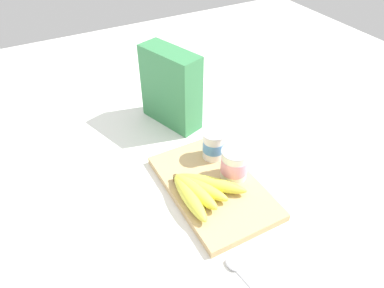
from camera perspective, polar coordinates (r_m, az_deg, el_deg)
ground_plane at (r=0.95m, az=3.37°, el=-7.28°), size 2.40×2.40×0.00m
cutting_board at (r=0.95m, az=3.40°, el=-6.84°), size 0.35×0.22×0.02m
cereal_box at (r=1.12m, az=-3.41°, el=8.98°), size 0.22×0.14×0.25m
yogurt_cup_front at (r=0.99m, az=3.48°, el=-0.12°), size 0.06×0.06×0.08m
yogurt_cup_back at (r=0.93m, az=6.97°, el=-3.36°), size 0.07×0.07×0.09m
banana_bunch at (r=0.90m, az=1.20°, el=-7.34°), size 0.18×0.17×0.04m
spoon at (r=0.81m, az=7.75°, el=-19.91°), size 0.13×0.03×0.01m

